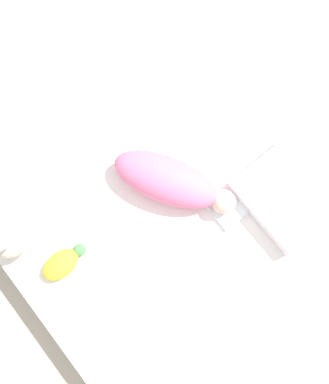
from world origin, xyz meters
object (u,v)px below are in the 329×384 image
at_px(swaddled_baby, 170,181).
at_px(turtle_plush, 63,263).
at_px(pillow, 288,194).
at_px(bunny_plush, 2,236).

bearing_deg(swaddled_baby, turtle_plush, -121.12).
height_order(pillow, bunny_plush, bunny_plush).
xyz_separation_m(pillow, turtle_plush, (-0.89, 0.36, -0.00)).
distance_m(swaddled_baby, turtle_plush, 0.54).
bearing_deg(bunny_plush, pillow, -30.15).
bearing_deg(pillow, turtle_plush, 157.87).
xyz_separation_m(pillow, bunny_plush, (-0.98, 0.57, 0.10)).
bearing_deg(swaddled_baby, bunny_plush, -139.01).
height_order(pillow, turtle_plush, turtle_plush).
bearing_deg(bunny_plush, swaddled_baby, -19.63).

